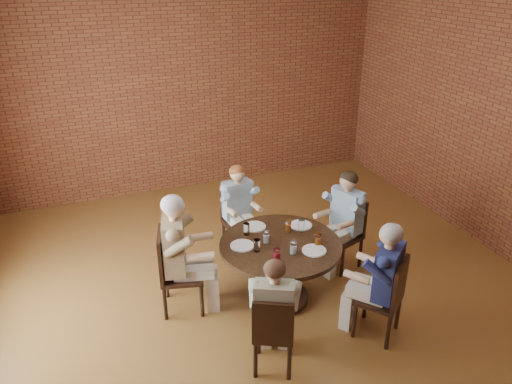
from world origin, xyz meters
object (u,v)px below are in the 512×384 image
object	(u,v)px
chair_e	(387,296)
diner_d	(274,315)
dining_table	(280,260)
diner_c	(181,254)
diner_e	(381,281)
chair_c	(173,268)
diner_a	(343,221)
diner_b	(239,211)
chair_a	(347,230)
smartphone	(319,252)
chair_b	(237,218)
chair_d	(273,331)

from	to	relation	value
chair_e	diner_d	bearing A→B (deg)	-39.54
dining_table	diner_c	distance (m)	1.10
diner_e	chair_c	bearing A→B (deg)	-71.06
diner_a	diner_e	bearing A→B (deg)	-32.44
dining_table	diner_b	bearing A→B (deg)	94.36
chair_c	chair_e	xyz separation A→B (m)	(1.91, -1.24, -0.02)
diner_b	chair_e	xyz separation A→B (m)	(0.85, -2.08, -0.11)
chair_a	diner_c	world-z (taller)	diner_c
chair_e	smartphone	world-z (taller)	chair_e
chair_b	diner_e	distance (m)	2.24
chair_a	chair_b	distance (m)	1.43
dining_table	chair_b	size ratio (longest dim) A/B	1.53
chair_c	dining_table	bearing A→B (deg)	-90.00
diner_d	diner_e	distance (m)	1.19
chair_c	diner_d	xyz separation A→B (m)	(0.67, -1.22, 0.09)
chair_d	diner_e	size ratio (longest dim) A/B	0.67
chair_a	diner_a	bearing A→B (deg)	-90.00
diner_a	diner_b	world-z (taller)	diner_a
dining_table	diner_b	size ratio (longest dim) A/B	1.09
diner_c	dining_table	bearing A→B (deg)	-90.00
chair_c	diner_c	distance (m)	0.20
chair_a	diner_a	size ratio (longest dim) A/B	0.71
diner_b	chair_d	xyz separation A→B (m)	(-0.42, -2.13, -0.13)
diner_d	diner_b	bearing A→B (deg)	-73.71
chair_d	smartphone	bearing A→B (deg)	-113.15
diner_c	diner_d	size ratio (longest dim) A/B	1.14
diner_e	diner_c	bearing A→B (deg)	-71.85
diner_b	diner_c	distance (m)	1.30
diner_a	diner_d	xyz separation A→B (m)	(-1.48, -1.28, -0.03)
diner_e	smartphone	world-z (taller)	diner_e
chair_a	diner_b	distance (m)	1.39
diner_b	diner_d	distance (m)	2.10
diner_d	diner_c	bearing A→B (deg)	-37.21
dining_table	chair_b	bearing A→B (deg)	94.36
chair_b	diner_d	size ratio (longest dim) A/B	0.72
diner_a	smartphone	bearing A→B (deg)	-65.45
dining_table	diner_a	size ratio (longest dim) A/B	1.04
chair_c	chair_e	bearing A→B (deg)	-108.86
diner_e	chair_a	bearing A→B (deg)	-144.88
diner_b	chair_e	bearing A→B (deg)	-72.19
diner_c	diner_d	bearing A→B (deg)	-139.99
chair_d	diner_d	world-z (taller)	diner_d
chair_b	diner_d	xyz separation A→B (m)	(-0.38, -2.14, 0.13)
chair_a	chair_d	size ratio (longest dim) A/B	1.04
chair_c	diner_d	world-z (taller)	diner_d
chair_b	chair_e	distance (m)	2.32
chair_b	diner_c	xyz separation A→B (m)	(-0.96, -0.94, 0.21)
chair_e	chair_d	bearing A→B (deg)	-36.69
chair_d	diner_e	xyz separation A→B (m)	(1.22, 0.11, 0.17)
chair_c	diner_e	distance (m)	2.20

